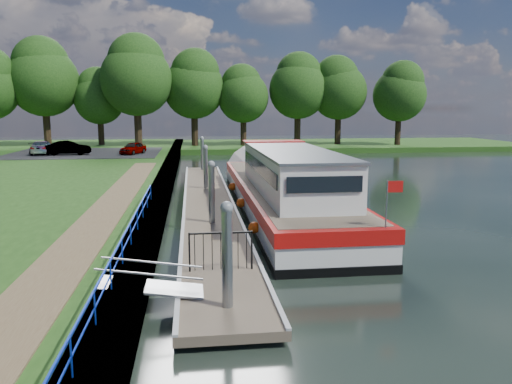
{
  "coord_description": "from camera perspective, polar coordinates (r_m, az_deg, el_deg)",
  "views": [
    {
      "loc": [
        -0.76,
        -11.73,
        5.05
      ],
      "look_at": [
        2.0,
        9.83,
        1.4
      ],
      "focal_mm": 35.0,
      "sensor_mm": 36.0,
      "label": 1
    }
  ],
  "objects": [
    {
      "name": "barge",
      "position": [
        25.14,
        2.77,
        0.45
      ],
      "size": [
        4.36,
        21.15,
        4.78
      ],
      "color": "black",
      "rests_on": "ground"
    },
    {
      "name": "far_bank",
      "position": [
        65.17,
        4.03,
        5.33
      ],
      "size": [
        60.0,
        18.0,
        0.6
      ],
      "primitive_type": "cube",
      "color": "#1E4413",
      "rests_on": "ground"
    },
    {
      "name": "bank_edge",
      "position": [
        27.2,
        -10.97,
        -0.52
      ],
      "size": [
        1.1,
        90.0,
        0.78
      ],
      "primitive_type": "cube",
      "color": "#473D2D",
      "rests_on": "ground"
    },
    {
      "name": "car_b",
      "position": [
        48.96,
        -20.65,
        4.73
      ],
      "size": [
        3.97,
        1.6,
        1.28
      ],
      "primitive_type": "imported",
      "rotation": [
        0.0,
        0.0,
        1.64
      ],
      "color": "#999999",
      "rests_on": "carpark"
    },
    {
      "name": "gangway",
      "position": [
        13.05,
        -11.85,
        -10.49
      ],
      "size": [
        2.58,
        1.0,
        0.92
      ],
      "color": "#A5A8AD",
      "rests_on": "ground"
    },
    {
      "name": "car_c",
      "position": [
        50.72,
        -23.23,
        4.7
      ],
      "size": [
        2.16,
        4.44,
        1.25
      ],
      "primitive_type": "imported",
      "rotation": [
        0.0,
        0.0,
        3.24
      ],
      "color": "#999999",
      "rests_on": "carpark"
    },
    {
      "name": "mooring_piles",
      "position": [
        25.03,
        -5.48,
        0.82
      ],
      "size": [
        0.3,
        27.3,
        3.55
      ],
      "color": "gray",
      "rests_on": "ground"
    },
    {
      "name": "carpark",
      "position": [
        50.95,
        -18.92,
        4.24
      ],
      "size": [
        14.0,
        12.0,
        0.06
      ],
      "primitive_type": "cube",
      "color": "black",
      "rests_on": "riverbank"
    },
    {
      "name": "horizon_trees",
      "position": [
        60.49,
        -8.29,
        12.18
      ],
      "size": [
        54.38,
        10.03,
        12.87
      ],
      "color": "#332316",
      "rests_on": "ground"
    },
    {
      "name": "blue_fence",
      "position": [
        15.33,
        -14.59,
        -4.9
      ],
      "size": [
        0.04,
        18.04,
        0.72
      ],
      "color": "#0C2DBF",
      "rests_on": "riverbank"
    },
    {
      "name": "car_a",
      "position": [
        48.12,
        -13.87,
        4.9
      ],
      "size": [
        2.49,
        3.56,
        1.13
      ],
      "primitive_type": "imported",
      "rotation": [
        0.0,
        0.0,
        -0.39
      ],
      "color": "#999999",
      "rests_on": "carpark"
    },
    {
      "name": "ground",
      "position": [
        12.8,
        -3.4,
        -13.73
      ],
      "size": [
        160.0,
        160.0,
        0.0
      ],
      "primitive_type": "plane",
      "color": "black",
      "rests_on": "ground"
    },
    {
      "name": "pontoon",
      "position": [
        25.22,
        -5.44,
        -1.64
      ],
      "size": [
        2.5,
        30.0,
        0.56
      ],
      "color": "brown",
      "rests_on": "ground"
    },
    {
      "name": "gate_panel",
      "position": [
        14.49,
        -4.05,
        -6.12
      ],
      "size": [
        1.85,
        0.05,
        1.15
      ],
      "color": "black",
      "rests_on": "ground"
    },
    {
      "name": "footpath",
      "position": [
        20.51,
        -17.38,
        -2.87
      ],
      "size": [
        1.6,
        40.0,
        0.05
      ],
      "primitive_type": "cube",
      "color": "brown",
      "rests_on": "riverbank"
    }
  ]
}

